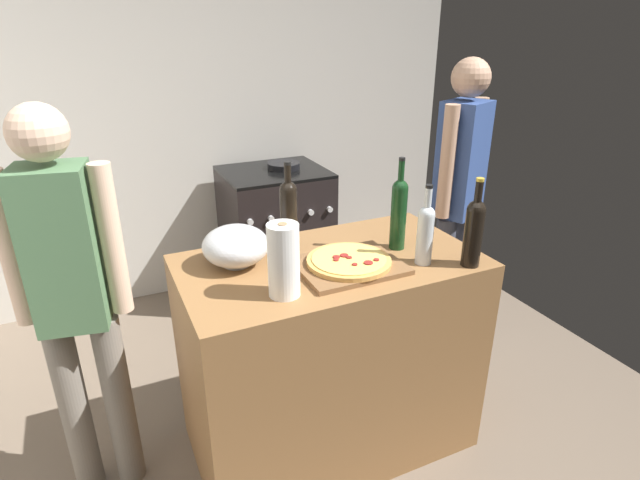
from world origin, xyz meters
TOP-DOWN VIEW (x-y plane):
  - ground_plane at (0.00, 1.27)m, footprint 3.83×3.14m
  - kitchen_wall_rear at (0.00, 2.59)m, footprint 3.83×0.10m
  - counter at (0.13, 0.76)m, footprint 1.21×0.67m
  - cutting_board at (0.16, 0.67)m, footprint 0.40×0.32m
  - pizza at (0.16, 0.67)m, footprint 0.33×0.33m
  - mixing_bowl at (-0.23, 0.88)m, footprint 0.26×0.26m
  - paper_towel_roll at (-0.14, 0.58)m, footprint 0.11×0.11m
  - wine_bottle_green at (0.61, 0.49)m, footprint 0.07×0.07m
  - wine_bottle_dark at (0.01, 0.91)m, footprint 0.07×0.07m
  - wine_bottle_clear at (0.45, 0.58)m, footprint 0.07×0.07m
  - wine_bottle_amber at (0.44, 0.75)m, footprint 0.07×0.07m
  - stove at (0.41, 2.19)m, footprint 0.67×0.60m
  - person_in_stripes at (-0.82, 0.94)m, footprint 0.40×0.24m
  - person_in_red at (1.13, 1.20)m, footprint 0.38×0.28m

SIDE VIEW (x-z plane):
  - ground_plane at x=0.00m, z-range -0.02..0.00m
  - stove at x=0.41m, z-range -0.02..0.94m
  - counter at x=0.13m, z-range 0.00..0.93m
  - person_in_stripes at x=-0.82m, z-range 0.12..1.71m
  - cutting_board at x=0.16m, z-range 0.93..0.95m
  - pizza at x=0.16m, z-range 0.95..0.97m
  - person_in_red at x=1.13m, z-range 0.13..1.79m
  - mixing_bowl at x=-0.23m, z-range 0.93..1.09m
  - paper_towel_roll at x=-0.14m, z-range 0.93..1.20m
  - wine_bottle_clear at x=0.45m, z-range 0.90..1.23m
  - wine_bottle_green at x=0.61m, z-range 0.90..1.26m
  - wine_bottle_amber at x=0.44m, z-range 0.90..1.29m
  - wine_bottle_dark at x=0.01m, z-range 0.91..1.29m
  - kitchen_wall_rear at x=0.00m, z-range 0.00..2.60m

